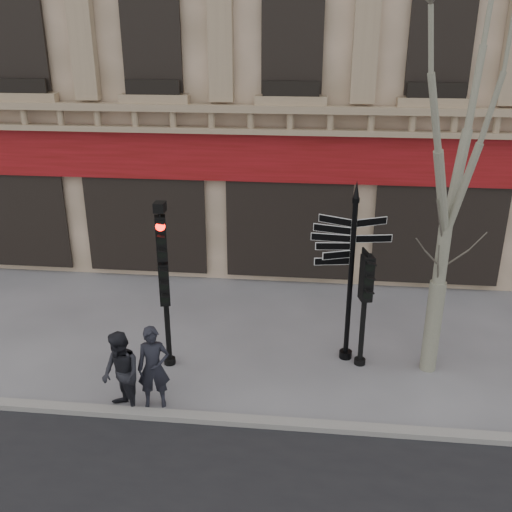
# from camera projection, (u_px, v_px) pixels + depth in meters

# --- Properties ---
(ground) EXTENTS (80.00, 80.00, 0.00)m
(ground) POSITION_uv_depth(u_px,v_px,m) (273.00, 381.00, 11.68)
(ground) COLOR #5D5D61
(ground) RESTS_ON ground
(kerb) EXTENTS (80.00, 0.25, 0.12)m
(kerb) POSITION_uv_depth(u_px,v_px,m) (267.00, 423.00, 10.37)
(kerb) COLOR gray
(kerb) RESTS_ON ground
(fingerpost) EXTENTS (1.67, 1.67, 3.99)m
(fingerpost) POSITION_uv_depth(u_px,v_px,m) (353.00, 243.00, 11.53)
(fingerpost) COLOR black
(fingerpost) RESTS_ON ground
(traffic_signal_main) EXTENTS (0.46, 0.38, 3.62)m
(traffic_signal_main) POSITION_uv_depth(u_px,v_px,m) (164.00, 266.00, 11.45)
(traffic_signal_main) COLOR black
(traffic_signal_main) RESTS_ON ground
(traffic_signal_secondary) EXTENTS (0.48, 0.40, 2.52)m
(traffic_signal_secondary) POSITION_uv_depth(u_px,v_px,m) (365.00, 290.00, 11.64)
(traffic_signal_secondary) COLOR black
(traffic_signal_secondary) RESTS_ON ground
(plane_tree) EXTENTS (2.94, 2.94, 7.81)m
(plane_tree) POSITION_uv_depth(u_px,v_px,m) (462.00, 104.00, 10.08)
(plane_tree) COLOR gray
(plane_tree) RESTS_ON ground
(pedestrian_a) EXTENTS (0.68, 0.52, 1.66)m
(pedestrian_a) POSITION_uv_depth(u_px,v_px,m) (154.00, 367.00, 10.65)
(pedestrian_a) COLOR black
(pedestrian_a) RESTS_ON ground
(pedestrian_b) EXTENTS (1.02, 1.02, 1.67)m
(pedestrian_b) POSITION_uv_depth(u_px,v_px,m) (121.00, 374.00, 10.44)
(pedestrian_b) COLOR black
(pedestrian_b) RESTS_ON ground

